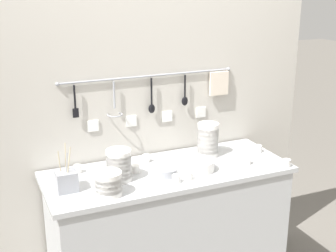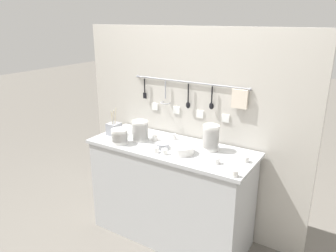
# 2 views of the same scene
# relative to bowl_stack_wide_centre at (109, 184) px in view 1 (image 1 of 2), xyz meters

# --- Properties ---
(counter) EXTENTS (1.49, 0.58, 0.91)m
(counter) POSITION_rel_bowl_stack_wide_centre_xyz_m (0.43, 0.18, -0.52)
(counter) COLOR #B7BABC
(counter) RESTS_ON ground
(back_wall) EXTENTS (2.29, 0.11, 1.92)m
(back_wall) POSITION_rel_bowl_stack_wide_centre_xyz_m (0.43, 0.51, -0.02)
(back_wall) COLOR #BCB7AD
(back_wall) RESTS_ON ground
(bowl_stack_wide_centre) EXTENTS (0.14, 0.14, 0.13)m
(bowl_stack_wide_centre) POSITION_rel_bowl_stack_wide_centre_xyz_m (0.00, 0.00, 0.00)
(bowl_stack_wide_centre) COLOR white
(bowl_stack_wide_centre) RESTS_ON counter
(bowl_stack_tall_left) EXTENTS (0.14, 0.14, 0.18)m
(bowl_stack_tall_left) POSITION_rel_bowl_stack_wide_centre_xyz_m (0.11, 0.16, 0.03)
(bowl_stack_tall_left) COLOR white
(bowl_stack_tall_left) RESTS_ON counter
(bowl_stack_nested_right) EXTENTS (0.14, 0.14, 0.22)m
(bowl_stack_nested_right) POSITION_rel_bowl_stack_wide_centre_xyz_m (0.76, 0.29, 0.04)
(bowl_stack_nested_right) COLOR white
(bowl_stack_nested_right) RESTS_ON counter
(plate_stack) EXTENTS (0.19, 0.19, 0.07)m
(plate_stack) POSITION_rel_bowl_stack_wide_centre_xyz_m (0.59, 0.10, -0.03)
(plate_stack) COLOR white
(plate_stack) RESTS_ON counter
(steel_mixing_bowl) EXTENTS (0.12, 0.12, 0.04)m
(steel_mixing_bowl) POSITION_rel_bowl_stack_wide_centre_xyz_m (0.39, 0.11, -0.04)
(steel_mixing_bowl) COLOR #93969E
(steel_mixing_bowl) RESTS_ON counter
(cutlery_caddy) EXTENTS (0.11, 0.11, 0.26)m
(cutlery_caddy) POSITION_rel_bowl_stack_wide_centre_xyz_m (-0.19, 0.15, -0.01)
(cutlery_caddy) COLOR #93969E
(cutlery_caddy) RESTS_ON counter
(cup_back_left) EXTENTS (0.05, 0.05, 0.05)m
(cup_back_left) POSITION_rel_bowl_stack_wide_centre_xyz_m (-0.08, 0.36, -0.04)
(cup_back_left) COLOR white
(cup_back_left) RESTS_ON counter
(cup_beside_plates) EXTENTS (0.05, 0.05, 0.05)m
(cup_beside_plates) POSITION_rel_bowl_stack_wide_centre_xyz_m (0.35, 0.35, -0.04)
(cup_beside_plates) COLOR white
(cup_beside_plates) RESTS_ON counter
(cup_centre) EXTENTS (0.05, 0.05, 0.05)m
(cup_centre) POSITION_rel_bowl_stack_wide_centre_xyz_m (0.40, -0.00, -0.04)
(cup_centre) COLOR white
(cup_centre) RESTS_ON counter
(cup_back_right) EXTENTS (0.05, 0.05, 0.05)m
(cup_back_right) POSITION_rel_bowl_stack_wide_centre_xyz_m (0.57, 0.26, -0.04)
(cup_back_right) COLOR white
(cup_back_right) RESTS_ON counter
(cup_by_caddy) EXTENTS (0.05, 0.05, 0.05)m
(cup_by_caddy) POSITION_rel_bowl_stack_wide_centre_xyz_m (0.48, 0.00, -0.04)
(cup_by_caddy) COLOR white
(cup_by_caddy) RESTS_ON counter
(cup_front_right) EXTENTS (0.05, 0.05, 0.05)m
(cup_front_right) POSITION_rel_bowl_stack_wide_centre_xyz_m (0.91, 0.07, -0.04)
(cup_front_right) COLOR white
(cup_front_right) RESTS_ON counter
(cup_front_left) EXTENTS (0.05, 0.05, 0.05)m
(cup_front_left) POSITION_rel_bowl_stack_wide_centre_xyz_m (1.10, 0.22, -0.04)
(cup_front_left) COLOR white
(cup_front_left) RESTS_ON counter
(cup_mid_row) EXTENTS (0.05, 0.05, 0.05)m
(cup_mid_row) POSITION_rel_bowl_stack_wide_centre_xyz_m (0.23, 0.22, -0.04)
(cup_mid_row) COLOR white
(cup_mid_row) RESTS_ON counter
(cup_edge_near) EXTENTS (0.05, 0.05, 0.05)m
(cup_edge_near) POSITION_rel_bowl_stack_wide_centre_xyz_m (1.11, -0.06, -0.04)
(cup_edge_near) COLOR white
(cup_edge_near) RESTS_ON counter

